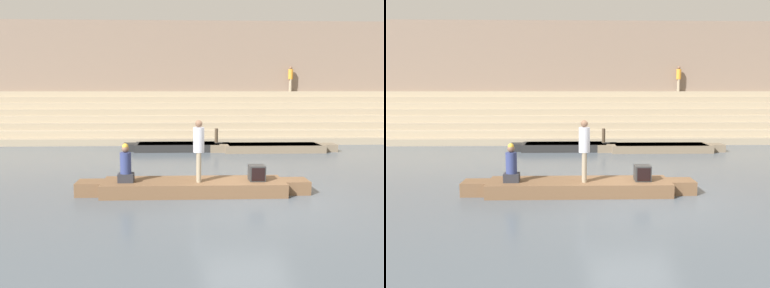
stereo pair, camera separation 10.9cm
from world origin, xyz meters
TOP-DOWN VIEW (x-y plane):
  - ground_plane at (0.00, 0.00)m, footprint 120.00×120.00m
  - ghat_steps at (0.00, 13.49)m, footprint 36.00×5.71m
  - back_wall at (0.00, 16.10)m, footprint 34.20×1.28m
  - rowboat_main at (-1.52, 0.41)m, footprint 6.76×1.37m
  - person_standing at (-1.38, 0.27)m, footprint 0.32×0.32m
  - person_rowing at (-3.46, 0.30)m, footprint 0.44×0.35m
  - tv_set at (0.32, 0.34)m, footprint 0.46×0.43m
  - moored_boat_shore at (2.68, 7.76)m, footprint 6.20×1.33m
  - moored_boat_distant at (-2.04, 8.18)m, footprint 5.29×1.33m
  - mooring_post at (-0.05, 8.41)m, footprint 0.17×0.17m
  - person_on_steps at (5.62, 15.15)m, footprint 0.32×0.32m

SIDE VIEW (x-z plane):
  - ground_plane at x=0.00m, z-range 0.00..0.00m
  - moored_boat_distant at x=-2.04m, z-range 0.01..0.38m
  - moored_boat_shore at x=2.68m, z-range 0.01..0.38m
  - rowboat_main at x=-1.52m, z-range 0.01..0.41m
  - mooring_post at x=-0.05m, z-range 0.00..1.08m
  - tv_set at x=0.32m, z-range 0.39..0.85m
  - person_rowing at x=-3.46m, z-range 0.29..1.41m
  - ghat_steps at x=0.00m, z-range -0.42..2.46m
  - person_standing at x=-1.38m, z-range 0.54..2.32m
  - back_wall at x=0.00m, z-range -0.03..7.53m
  - person_on_steps at x=5.62m, z-range 3.02..4.68m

